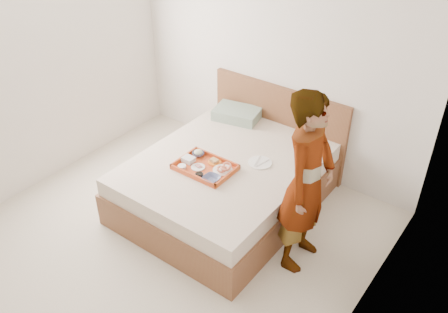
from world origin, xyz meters
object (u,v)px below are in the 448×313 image
(tray, at_px, (205,167))
(dinner_plate, at_px, (260,163))
(person, at_px, (307,183))
(bed, at_px, (226,182))

(tray, xyz_separation_m, dinner_plate, (0.37, 0.39, -0.02))
(tray, relative_size, person, 0.33)
(bed, distance_m, person, 1.15)
(person, bearing_deg, dinner_plate, 57.90)
(bed, bearing_deg, person, -12.61)
(bed, height_order, tray, tray)
(tray, bearing_deg, bed, 72.21)
(bed, xyz_separation_m, dinner_plate, (0.29, 0.16, 0.27))
(person, bearing_deg, bed, 74.13)
(tray, bearing_deg, person, 0.55)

